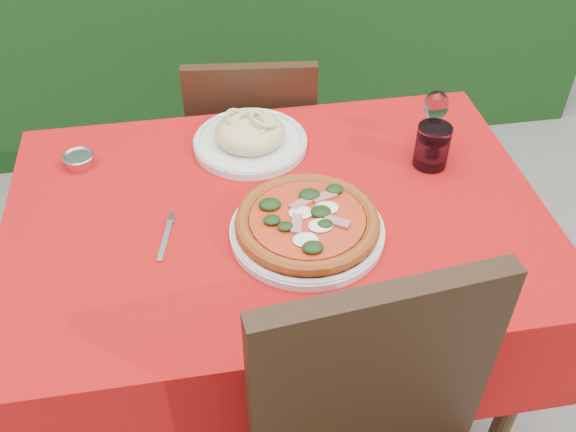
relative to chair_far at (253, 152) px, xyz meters
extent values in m
plane|color=slate|center=(-0.01, -0.58, -0.49)|extent=(60.00, 60.00, 0.00)
cube|color=#442816|center=(-0.01, -0.58, 0.23)|extent=(1.20, 0.80, 0.04)
cylinder|color=#442816|center=(0.53, -0.92, -0.14)|extent=(0.05, 0.05, 0.70)
cylinder|color=#442816|center=(-0.55, -0.24, -0.14)|extent=(0.05, 0.05, 0.70)
cylinder|color=#442816|center=(0.53, -0.24, -0.14)|extent=(0.05, 0.05, 0.70)
cube|color=#B70F0E|center=(-0.01, -0.58, 0.10)|extent=(1.26, 0.86, 0.32)
cube|color=black|center=(0.09, -1.09, 0.26)|extent=(0.46, 0.09, 0.50)
cube|color=black|center=(0.01, 0.08, -0.08)|extent=(0.43, 0.43, 0.04)
cube|color=black|center=(-0.01, -0.09, 0.15)|extent=(0.39, 0.08, 0.42)
cylinder|color=black|center=(0.19, 0.23, -0.29)|extent=(0.03, 0.03, 0.40)
cylinder|color=black|center=(-0.14, 0.26, -0.29)|extent=(0.03, 0.03, 0.40)
cylinder|color=black|center=(0.16, -0.10, -0.29)|extent=(0.03, 0.03, 0.40)
cylinder|color=black|center=(-0.17, -0.07, -0.29)|extent=(0.03, 0.03, 0.40)
cylinder|color=silver|center=(0.04, -0.68, 0.27)|extent=(0.35, 0.35, 0.02)
cylinder|color=#B95819|center=(0.04, -0.68, 0.29)|extent=(0.34, 0.34, 0.02)
cylinder|color=#A3240A|center=(0.04, -0.68, 0.30)|extent=(0.28, 0.28, 0.01)
cylinder|color=silver|center=(-0.04, -0.32, 0.27)|extent=(0.30, 0.30, 0.02)
ellipsoid|color=#D7CC86|center=(-0.04, -0.32, 0.30)|extent=(0.19, 0.19, 0.08)
cylinder|color=silver|center=(0.40, -0.48, 0.31)|extent=(0.09, 0.09, 0.11)
cylinder|color=#9BBFD2|center=(0.40, -0.48, 0.30)|extent=(0.07, 0.07, 0.08)
cylinder|color=silver|center=(0.43, -0.39, 0.26)|extent=(0.06, 0.06, 0.01)
cylinder|color=silver|center=(0.43, -0.39, 0.30)|extent=(0.01, 0.01, 0.08)
ellipsoid|color=silver|center=(0.43, -0.39, 0.37)|extent=(0.06, 0.06, 0.08)
cube|color=#B5B4BC|center=(-0.27, -0.65, 0.26)|extent=(0.06, 0.18, 0.00)
cylinder|color=silver|center=(-0.48, -0.33, 0.27)|extent=(0.07, 0.07, 0.03)
camera|label=1|loc=(-0.17, -1.70, 1.25)|focal=40.00mm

